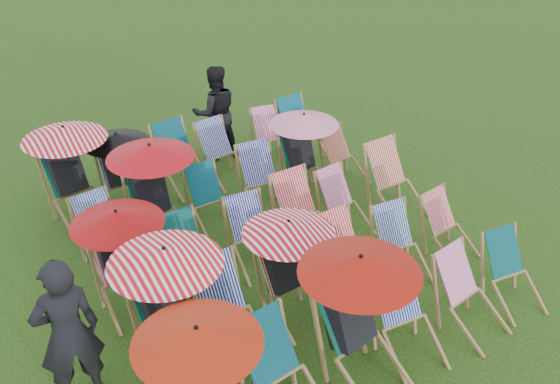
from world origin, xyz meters
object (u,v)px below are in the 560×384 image
deckchair_29 (302,130)px  person_rear (215,112)px  deckchair_5 (515,273)px  person_left (68,333)px

deckchair_29 → person_rear: person_rear is taller
deckchair_5 → deckchair_29: deckchair_29 is taller
person_left → person_rear: person_left is taller
deckchair_29 → person_left: 5.80m
person_rear → deckchair_29: bearing=162.8°
deckchair_5 → person_rear: (-1.31, 5.26, 0.39)m
deckchair_29 → deckchair_5: bearing=-93.5°
deckchair_29 → person_rear: 1.50m
deckchair_5 → person_left: (-4.86, 1.30, 0.43)m
person_rear → person_left: bearing=61.6°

